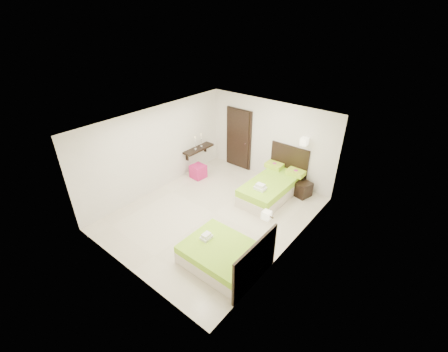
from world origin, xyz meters
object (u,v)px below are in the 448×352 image
Objects in this scene: nightstand at (302,189)px; ottoman at (198,171)px; bed_double at (225,256)px; bed_single at (272,187)px.

nightstand is 1.15× the size of ottoman.
bed_double is at bearing -76.38° from nightstand.
bed_single is 4.21× the size of nightstand.
nightstand is 3.41m from ottoman.
nightstand is at bearing 89.92° from bed_double.
bed_double reaches higher than nightstand.
bed_double is 4.06m from ottoman.
ottoman is at bearing -167.09° from bed_single.
bed_double is 3.45× the size of nightstand.
nightstand is at bearing 41.76° from bed_single.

